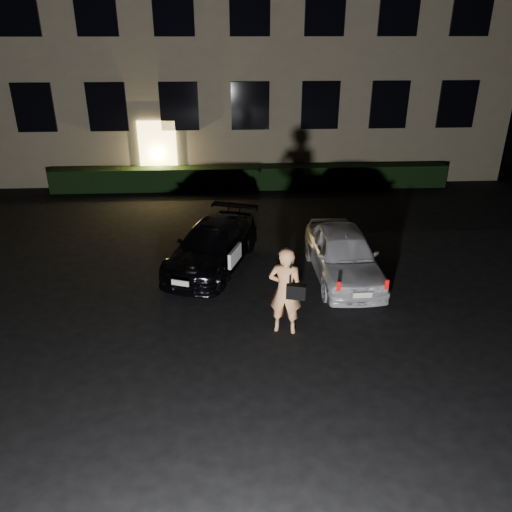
{
  "coord_description": "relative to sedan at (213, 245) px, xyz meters",
  "views": [
    {
      "loc": [
        -0.86,
        -8.01,
        5.65
      ],
      "look_at": [
        -0.29,
        2.0,
        1.04
      ],
      "focal_mm": 35.0,
      "sensor_mm": 36.0,
      "label": 1
    }
  ],
  "objects": [
    {
      "name": "man",
      "position": [
        1.52,
        -3.16,
        0.37
      ],
      "size": [
        0.78,
        0.6,
        1.85
      ],
      "rotation": [
        0.0,
        0.0,
        2.9
      ],
      "color": "#F1A267",
      "rests_on": "ground"
    },
    {
      "name": "hatch",
      "position": [
        3.2,
        -0.83,
        0.06
      ],
      "size": [
        1.55,
        3.69,
        1.25
      ],
      "rotation": [
        0.0,
        0.0,
        0.02
      ],
      "color": "silver",
      "rests_on": "ground"
    },
    {
      "name": "sedan",
      "position": [
        0.0,
        0.0,
        0.0
      ],
      "size": [
        2.78,
        4.18,
        1.12
      ],
      "rotation": [
        0.0,
        0.0,
        -0.34
      ],
      "color": "black",
      "rests_on": "ground"
    },
    {
      "name": "hedge",
      "position": [
        1.31,
        6.76,
        -0.14
      ],
      "size": [
        15.0,
        0.7,
        0.85
      ],
      "primitive_type": "cube",
      "color": "black",
      "rests_on": "ground"
    },
    {
      "name": "ground",
      "position": [
        1.31,
        -3.74,
        -0.56
      ],
      "size": [
        80.0,
        80.0,
        0.0
      ],
      "primitive_type": "plane",
      "color": "black",
      "rests_on": "ground"
    },
    {
      "name": "building",
      "position": [
        1.31,
        11.25,
        5.44
      ],
      "size": [
        20.0,
        8.11,
        12.0
      ],
      "color": "#776B55",
      "rests_on": "ground"
    }
  ]
}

